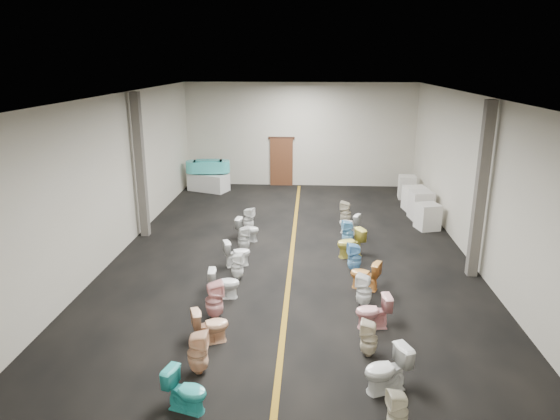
# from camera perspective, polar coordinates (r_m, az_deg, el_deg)

# --- Properties ---
(floor) EXTENTS (16.00, 16.00, 0.00)m
(floor) POSITION_cam_1_polar(r_m,az_deg,el_deg) (14.85, 1.40, -4.54)
(floor) COLOR black
(floor) RESTS_ON ground
(ceiling) EXTENTS (16.00, 16.00, 0.00)m
(ceiling) POSITION_cam_1_polar(r_m,az_deg,el_deg) (13.86, 1.53, 13.06)
(ceiling) COLOR black
(ceiling) RESTS_ON ground
(wall_back) EXTENTS (10.00, 0.00, 10.00)m
(wall_back) POSITION_cam_1_polar(r_m,az_deg,el_deg) (22.05, 2.28, 8.56)
(wall_back) COLOR #BDB6A1
(wall_back) RESTS_ON ground
(wall_front) EXTENTS (10.00, 0.00, 10.00)m
(wall_front) POSITION_cam_1_polar(r_m,az_deg,el_deg) (6.64, -1.28, -11.53)
(wall_front) COLOR #BDB6A1
(wall_front) RESTS_ON ground
(wall_left) EXTENTS (0.00, 16.00, 16.00)m
(wall_left) POSITION_cam_1_polar(r_m,az_deg,el_deg) (15.21, -17.76, 4.03)
(wall_left) COLOR #BDB6A1
(wall_left) RESTS_ON ground
(wall_right) EXTENTS (0.00, 16.00, 16.00)m
(wall_right) POSITION_cam_1_polar(r_m,az_deg,el_deg) (14.87, 21.14, 3.42)
(wall_right) COLOR #BDB6A1
(wall_right) RESTS_ON ground
(aisle_stripe) EXTENTS (0.12, 15.60, 0.01)m
(aisle_stripe) POSITION_cam_1_polar(r_m,az_deg,el_deg) (14.85, 1.40, -4.53)
(aisle_stripe) COLOR #8B6114
(aisle_stripe) RESTS_ON floor
(back_door) EXTENTS (1.00, 0.10, 2.10)m
(back_door) POSITION_cam_1_polar(r_m,az_deg,el_deg) (22.23, 0.17, 5.50)
(back_door) COLOR #562D19
(back_door) RESTS_ON floor
(door_frame) EXTENTS (1.15, 0.08, 0.10)m
(door_frame) POSITION_cam_1_polar(r_m,az_deg,el_deg) (22.06, 0.18, 8.23)
(door_frame) COLOR #331C11
(door_frame) RESTS_ON back_door
(column_left) EXTENTS (0.25, 0.25, 4.50)m
(column_left) POSITION_cam_1_polar(r_m,az_deg,el_deg) (16.04, -15.66, 4.84)
(column_left) COLOR #59544C
(column_left) RESTS_ON floor
(column_right) EXTENTS (0.25, 0.25, 4.50)m
(column_right) POSITION_cam_1_polar(r_m,az_deg,el_deg) (13.40, 21.95, 1.96)
(column_right) COLOR #59544C
(column_right) RESTS_ON floor
(display_table) EXTENTS (1.85, 1.37, 0.74)m
(display_table) POSITION_cam_1_polar(r_m,az_deg,el_deg) (21.63, -8.16, 3.16)
(display_table) COLOR silver
(display_table) RESTS_ON floor
(bathtub) EXTENTS (1.85, 0.83, 0.55)m
(bathtub) POSITION_cam_1_polar(r_m,az_deg,el_deg) (21.48, -8.24, 4.98)
(bathtub) COLOR #43C2BD
(bathtub) RESTS_ON display_table
(appliance_crate_a) EXTENTS (0.83, 0.83, 0.86)m
(appliance_crate_a) POSITION_cam_1_polar(r_m,az_deg,el_deg) (17.20, 16.52, -0.72)
(appliance_crate_a) COLOR silver
(appliance_crate_a) RESTS_ON floor
(appliance_crate_b) EXTENTS (0.82, 0.82, 1.00)m
(appliance_crate_b) POSITION_cam_1_polar(r_m,az_deg,el_deg) (18.23, 15.80, 0.54)
(appliance_crate_b) COLOR silver
(appliance_crate_b) RESTS_ON floor
(appliance_crate_c) EXTENTS (0.88, 0.88, 0.88)m
(appliance_crate_c) POSITION_cam_1_polar(r_m,az_deg,el_deg) (19.25, 15.15, 1.27)
(appliance_crate_c) COLOR white
(appliance_crate_c) RESTS_ON floor
(appliance_crate_d) EXTENTS (0.70, 0.70, 0.93)m
(appliance_crate_d) POSITION_cam_1_polar(r_m,az_deg,el_deg) (20.82, 14.29, 2.55)
(appliance_crate_d) COLOR silver
(appliance_crate_d) RESTS_ON floor
(toilet_left_0) EXTENTS (0.79, 0.59, 0.72)m
(toilet_left_0) POSITION_cam_1_polar(r_m,az_deg,el_deg) (8.56, -10.67, -19.61)
(toilet_left_0) COLOR #2FB1AE
(toilet_left_0) RESTS_ON floor
(toilet_left_1) EXTENTS (0.40, 0.39, 0.82)m
(toilet_left_1) POSITION_cam_1_polar(r_m,az_deg,el_deg) (9.33, -9.37, -15.81)
(toilet_left_1) COLOR beige
(toilet_left_1) RESTS_ON floor
(toilet_left_2) EXTENTS (0.82, 0.64, 0.73)m
(toilet_left_2) POSITION_cam_1_polar(r_m,az_deg,el_deg) (10.21, -7.95, -12.93)
(toilet_left_2) COLOR #F5B98B
(toilet_left_2) RESTS_ON floor
(toilet_left_3) EXTENTS (0.51, 0.50, 0.86)m
(toilet_left_3) POSITION_cam_1_polar(r_m,az_deg,el_deg) (11.02, -7.52, -10.18)
(toilet_left_3) COLOR #F1ABAA
(toilet_left_3) RESTS_ON floor
(toilet_left_4) EXTENTS (0.76, 0.49, 0.73)m
(toilet_left_4) POSITION_cam_1_polar(r_m,az_deg,el_deg) (11.92, -6.40, -8.31)
(toilet_left_4) COLOR white
(toilet_left_4) RESTS_ON floor
(toilet_left_5) EXTENTS (0.36, 0.36, 0.71)m
(toilet_left_5) POSITION_cam_1_polar(r_m,az_deg,el_deg) (12.84, -4.90, -6.41)
(toilet_left_5) COLOR white
(toilet_left_5) RESTS_ON floor
(toilet_left_6) EXTENTS (0.82, 0.64, 0.73)m
(toilet_left_6) POSITION_cam_1_polar(r_m,az_deg,el_deg) (13.65, -4.93, -4.92)
(toilet_left_6) COLOR white
(toilet_left_6) RESTS_ON floor
(toilet_left_7) EXTENTS (0.41, 0.41, 0.76)m
(toilet_left_7) POSITION_cam_1_polar(r_m,az_deg,el_deg) (14.65, -4.17, -3.31)
(toilet_left_7) COLOR silver
(toilet_left_7) RESTS_ON floor
(toilet_left_8) EXTENTS (0.77, 0.51, 0.73)m
(toilet_left_8) POSITION_cam_1_polar(r_m,az_deg,el_deg) (15.48, -3.74, -2.23)
(toilet_left_8) COLOR silver
(toilet_left_8) RESTS_ON floor
(toilet_left_9) EXTENTS (0.45, 0.44, 0.78)m
(toilet_left_9) POSITION_cam_1_polar(r_m,az_deg,el_deg) (16.39, -3.63, -1.05)
(toilet_left_9) COLOR white
(toilet_left_9) RESTS_ON floor
(toilet_right_0) EXTENTS (0.37, 0.37, 0.70)m
(toilet_right_0) POSITION_cam_1_polar(r_m,az_deg,el_deg) (8.24, 13.30, -21.52)
(toilet_right_0) COLOR beige
(toilet_right_0) RESTS_ON floor
(toilet_right_1) EXTENTS (0.91, 0.73, 0.81)m
(toilet_right_1) POSITION_cam_1_polar(r_m,az_deg,el_deg) (8.98, 12.11, -17.43)
(toilet_right_1) COLOR white
(toilet_right_1) RESTS_ON floor
(toilet_right_2) EXTENTS (0.39, 0.39, 0.73)m
(toilet_right_2) POSITION_cam_1_polar(r_m,az_deg,el_deg) (9.85, 10.13, -14.26)
(toilet_right_2) COLOR beige
(toilet_right_2) RESTS_ON floor
(toilet_right_3) EXTENTS (0.77, 0.50, 0.74)m
(toilet_right_3) POSITION_cam_1_polar(r_m,az_deg,el_deg) (10.78, 10.59, -11.35)
(toilet_right_3) COLOR #F7ABAC
(toilet_right_3) RESTS_ON floor
(toilet_right_4) EXTENTS (0.46, 0.45, 0.78)m
(toilet_right_4) POSITION_cam_1_polar(r_m,az_deg,el_deg) (11.59, 9.59, -9.06)
(toilet_right_4) COLOR white
(toilet_right_4) RESTS_ON floor
(toilet_right_5) EXTENTS (0.83, 0.67, 0.74)m
(toilet_right_5) POSITION_cam_1_polar(r_m,az_deg,el_deg) (12.44, 9.68, -7.31)
(toilet_right_5) COLOR #EE9C47
(toilet_right_5) RESTS_ON floor
(toilet_right_6) EXTENTS (0.42, 0.41, 0.80)m
(toilet_right_6) POSITION_cam_1_polar(r_m,az_deg,el_deg) (13.35, 8.51, -5.41)
(toilet_right_6) COLOR #73B4E5
(toilet_right_6) RESTS_ON floor
(toilet_right_7) EXTENTS (0.91, 0.74, 0.81)m
(toilet_right_7) POSITION_cam_1_polar(r_m,az_deg,el_deg) (14.34, 8.06, -3.77)
(toilet_right_7) COLOR #D1C34B
(toilet_right_7) RESTS_ON floor
(toilet_right_8) EXTENTS (0.40, 0.39, 0.78)m
(toilet_right_8) POSITION_cam_1_polar(r_m,az_deg,el_deg) (15.22, 7.76, -2.60)
(toilet_right_8) COLOR #7FC6EE
(toilet_right_8) RESTS_ON floor
(toilet_right_9) EXTENTS (0.77, 0.63, 0.68)m
(toilet_right_9) POSITION_cam_1_polar(r_m,az_deg,el_deg) (16.23, 7.91, -1.54)
(toilet_right_9) COLOR white
(toilet_right_9) RESTS_ON floor
(toilet_right_10) EXTENTS (0.44, 0.44, 0.81)m
(toilet_right_10) POSITION_cam_1_polar(r_m,az_deg,el_deg) (17.12, 7.52, -0.32)
(toilet_right_10) COLOR beige
(toilet_right_10) RESTS_ON floor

